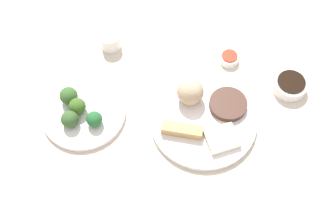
{
  "coord_description": "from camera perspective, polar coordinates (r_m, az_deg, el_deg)",
  "views": [
    {
      "loc": [
        0.44,
        -0.26,
        0.97
      ],
      "look_at": [
        -0.04,
        -0.08,
        0.06
      ],
      "focal_mm": 43.55,
      "sensor_mm": 36.0,
      "label": 1
    }
  ],
  "objects": [
    {
      "name": "broccoli_plate",
      "position": [
        1.1,
        -11.68,
        -0.07
      ],
      "size": [
        0.22,
        0.22,
        0.01
      ],
      "primitive_type": "cylinder",
      "color": "white",
      "rests_on": "tabletop"
    },
    {
      "name": "broccoli_floret_1",
      "position": [
        1.07,
        -13.59,
        -0.99
      ],
      "size": [
        0.05,
        0.05,
        0.05
      ],
      "primitive_type": "sphere",
      "color": "#355729",
      "rests_on": "broccoli_plate"
    },
    {
      "name": "tabletop",
      "position": [
        1.09,
        4.89,
        -1.63
      ],
      "size": [
        2.2,
        2.2,
        0.02
      ],
      "primitive_type": "cube",
      "color": "beige",
      "rests_on": "ground"
    },
    {
      "name": "soy_sauce_bowl",
      "position": [
        1.16,
        16.68,
        3.6
      ],
      "size": [
        0.09,
        0.09,
        0.03
      ],
      "primitive_type": "cylinder",
      "color": "white",
      "rests_on": "tabletop"
    },
    {
      "name": "soy_sauce_bowl_liquid",
      "position": [
        1.15,
        16.9,
        4.08
      ],
      "size": [
        0.08,
        0.08,
        0.0
      ],
      "primitive_type": "cylinder",
      "color": "black",
      "rests_on": "soy_sauce_bowl"
    },
    {
      "name": "sauce_ramekin_sweet_and_sour_liquid",
      "position": [
        1.18,
        8.62,
        7.79
      ],
      "size": [
        0.04,
        0.04,
        0.0
      ],
      "primitive_type": "cylinder",
      "color": "red",
      "rests_on": "sauce_ramekin_sweet_and_sour"
    },
    {
      "name": "broccoli_floret_3",
      "position": [
        1.1,
        -13.73,
        2.22
      ],
      "size": [
        0.05,
        0.05,
        0.05
      ],
      "primitive_type": "sphere",
      "color": "#355D27",
      "rests_on": "broccoli_plate"
    },
    {
      "name": "spring_roll",
      "position": [
        1.03,
        1.98,
        -2.54
      ],
      "size": [
        0.08,
        0.11,
        0.03
      ],
      "primitive_type": "cube",
      "rotation": [
        0.0,
        0.0,
        1.04
      ],
      "color": "tan",
      "rests_on": "main_plate"
    },
    {
      "name": "rice_scoop",
      "position": [
        1.06,
        3.13,
        2.87
      ],
      "size": [
        0.07,
        0.07,
        0.07
      ],
      "primitive_type": "sphere",
      "color": "tan",
      "rests_on": "main_plate"
    },
    {
      "name": "teacup",
      "position": [
        1.21,
        -8.06,
        9.81
      ],
      "size": [
        0.06,
        0.06,
        0.05
      ],
      "primitive_type": "cylinder",
      "color": "white",
      "rests_on": "tabletop"
    },
    {
      "name": "stir_fry_heap",
      "position": [
        1.08,
        8.4,
        1.09
      ],
      "size": [
        0.1,
        0.1,
        0.02
      ],
      "primitive_type": "cylinder",
      "color": "#452A1F",
      "rests_on": "main_plate"
    },
    {
      "name": "crab_rangoon_wonton",
      "position": [
        1.04,
        7.56,
        -3.74
      ],
      "size": [
        0.07,
        0.08,
        0.02
      ],
      "primitive_type": "cube",
      "rotation": [
        0.0,
        0.0,
        -0.04
      ],
      "color": "beige",
      "rests_on": "main_plate"
    },
    {
      "name": "main_plate",
      "position": [
        1.07,
        5.19,
        -1.16
      ],
      "size": [
        0.28,
        0.28,
        0.02
      ],
      "primitive_type": "cylinder",
      "color": "white",
      "rests_on": "tabletop"
    },
    {
      "name": "broccoli_floret_0",
      "position": [
        1.08,
        -12.58,
        0.79
      ],
      "size": [
        0.04,
        0.04,
        0.04
      ],
      "primitive_type": "sphere",
      "color": "#395D1F",
      "rests_on": "broccoli_plate"
    },
    {
      "name": "sauce_ramekin_sweet_and_sour",
      "position": [
        1.19,
        8.54,
        7.42
      ],
      "size": [
        0.05,
        0.05,
        0.02
      ],
      "primitive_type": "cylinder",
      "color": "white",
      "rests_on": "tabletop"
    },
    {
      "name": "broccoli_floret_2",
      "position": [
        1.06,
        -10.28,
        -1.0
      ],
      "size": [
        0.04,
        0.04,
        0.04
      ],
      "primitive_type": "sphere",
      "color": "#24612F",
      "rests_on": "broccoli_plate"
    }
  ]
}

